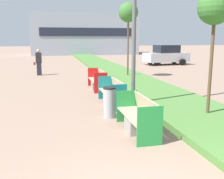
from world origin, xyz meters
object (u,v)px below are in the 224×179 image
object	(u,v)px
bench_green_frame	(138,119)
sapling_tree_near	(215,9)
parked_car_distant	(166,55)
sapling_tree_far	(128,13)
bench_red_frame	(98,82)
bench_teal_frame	(112,95)
litter_bin	(110,102)
pedestrian_walking	(39,62)

from	to	relation	value
bench_green_frame	sapling_tree_near	size ratio (longest dim) A/B	0.51
parked_car_distant	sapling_tree_far	bearing A→B (deg)	-135.91
bench_green_frame	bench_red_frame	xyz separation A→B (m)	(0.00, 6.20, 0.00)
bench_teal_frame	bench_red_frame	xyz separation A→B (m)	(-0.00, 3.16, -0.00)
bench_teal_frame	parked_car_distant	size ratio (longest dim) A/B	0.47
bench_green_frame	bench_teal_frame	world-z (taller)	same
bench_teal_frame	litter_bin	size ratio (longest dim) A/B	2.14
litter_bin	pedestrian_walking	size ratio (longest dim) A/B	0.55
litter_bin	sapling_tree_far	xyz separation A→B (m)	(2.94, 8.04, 3.48)
bench_teal_frame	sapling_tree_near	distance (m)	4.49
pedestrian_walking	bench_red_frame	bearing A→B (deg)	-62.46
litter_bin	sapling_tree_far	distance (m)	9.24
litter_bin	pedestrian_walking	distance (m)	10.83
sapling_tree_far	pedestrian_walking	bearing A→B (deg)	155.89
bench_green_frame	parked_car_distant	bearing A→B (deg)	63.44
sapling_tree_near	bench_red_frame	bearing A→B (deg)	114.34
litter_bin	pedestrian_walking	world-z (taller)	pedestrian_walking
bench_teal_frame	litter_bin	world-z (taller)	litter_bin
sapling_tree_far	bench_green_frame	bearing A→B (deg)	-104.68
sapling_tree_near	parked_car_distant	world-z (taller)	sapling_tree_near
bench_red_frame	litter_bin	distance (m)	4.74
bench_red_frame	parked_car_distant	bearing A→B (deg)	51.75
litter_bin	sapling_tree_near	bearing A→B (deg)	-15.22
bench_red_frame	sapling_tree_far	world-z (taller)	sapling_tree_far
litter_bin	pedestrian_walking	xyz separation A→B (m)	(-2.58, 10.51, 0.41)
bench_green_frame	sapling_tree_far	size ratio (longest dim) A/B	0.42
bench_green_frame	parked_car_distant	distance (m)	18.95
pedestrian_walking	parked_car_distant	bearing A→B (deg)	23.31
bench_teal_frame	sapling_tree_far	size ratio (longest dim) A/B	0.45
bench_red_frame	sapling_tree_near	distance (m)	6.71
sapling_tree_far	pedestrian_walking	size ratio (longest dim) A/B	2.61
sapling_tree_near	sapling_tree_far	bearing A→B (deg)	90.00
parked_car_distant	sapling_tree_near	bearing A→B (deg)	-117.24
litter_bin	parked_car_distant	size ratio (longest dim) A/B	0.22
sapling_tree_far	parked_car_distant	xyz separation A→B (m)	(5.97, 7.42, -3.05)
bench_green_frame	litter_bin	world-z (taller)	litter_bin
bench_red_frame	sapling_tree_near	xyz separation A→B (m)	(2.49, -5.51, 2.90)
bench_green_frame	parked_car_distant	size ratio (longest dim) A/B	0.44
bench_green_frame	sapling_tree_near	xyz separation A→B (m)	(2.50, 0.69, 2.90)
bench_red_frame	litter_bin	bearing A→B (deg)	-95.36
bench_red_frame	pedestrian_walking	xyz separation A→B (m)	(-3.02, 5.79, 0.53)
bench_green_frame	pedestrian_walking	size ratio (longest dim) A/B	1.10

